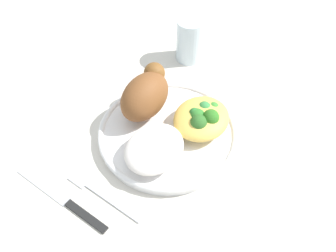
{
  "coord_description": "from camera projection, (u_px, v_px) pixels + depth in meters",
  "views": [
    {
      "loc": [
        -0.34,
        -0.22,
        0.51
      ],
      "look_at": [
        0.0,
        0.0,
        0.03
      ],
      "focal_mm": 38.96,
      "sensor_mm": 36.0,
      "label": 1
    }
  ],
  "objects": [
    {
      "name": "water_glass",
      "position": [
        190.0,
        40.0,
        0.76
      ],
      "size": [
        0.06,
        0.06,
        0.09
      ],
      "primitive_type": "cylinder",
      "color": "silver",
      "rests_on": "ground_plane"
    },
    {
      "name": "mac_cheese_with_broccoli",
      "position": [
        201.0,
        118.0,
        0.63
      ],
      "size": [
        0.11,
        0.09,
        0.05
      ],
      "color": "#F2C455",
      "rests_on": "plate"
    },
    {
      "name": "rice_pile",
      "position": [
        154.0,
        148.0,
        0.59
      ],
      "size": [
        0.11,
        0.09,
        0.04
      ],
      "primitive_type": "ellipsoid",
      "color": "white",
      "rests_on": "plate"
    },
    {
      "name": "fork",
      "position": [
        99.0,
        193.0,
        0.58
      ],
      "size": [
        0.02,
        0.14,
        0.01
      ],
      "color": "#B2B2B7",
      "rests_on": "ground_plane"
    },
    {
      "name": "ground_plane",
      "position": [
        168.0,
        137.0,
        0.65
      ],
      "size": [
        2.0,
        2.0,
        0.0
      ],
      "primitive_type": "plane",
      "color": "silver"
    },
    {
      "name": "roasted_chicken",
      "position": [
        146.0,
        94.0,
        0.64
      ],
      "size": [
        0.12,
        0.07,
        0.08
      ],
      "color": "brown",
      "rests_on": "plate"
    },
    {
      "name": "knife",
      "position": [
        68.0,
        202.0,
        0.57
      ],
      "size": [
        0.02,
        0.19,
        0.01
      ],
      "color": "black",
      "rests_on": "ground_plane"
    },
    {
      "name": "plate",
      "position": [
        168.0,
        133.0,
        0.65
      ],
      "size": [
        0.25,
        0.25,
        0.02
      ],
      "color": "white",
      "rests_on": "ground_plane"
    }
  ]
}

